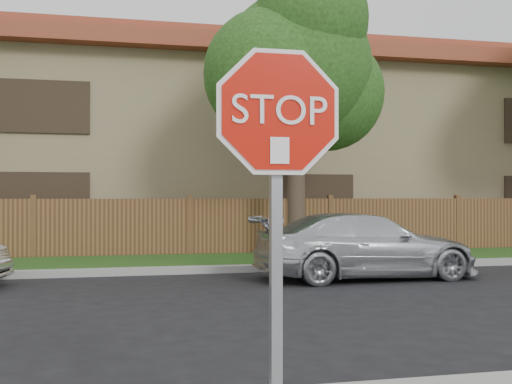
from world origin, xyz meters
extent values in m
cube|color=gray|center=(0.00, 8.15, 0.07)|extent=(70.00, 0.30, 0.15)
cube|color=#1E4714|center=(0.00, 9.80, 0.06)|extent=(70.00, 3.00, 0.12)
cube|color=#502F1C|center=(0.00, 11.40, 0.80)|extent=(70.00, 0.12, 1.60)
cube|color=#907D59|center=(0.00, 17.00, 3.00)|extent=(34.00, 8.00, 6.00)
cube|color=brown|center=(0.00, 17.00, 6.25)|extent=(35.20, 9.20, 0.50)
cube|color=brown|center=(0.00, 17.00, 6.85)|extent=(33.00, 5.50, 0.70)
cylinder|color=#382B21|center=(2.50, 9.70, 1.96)|extent=(0.44, 0.44, 3.92)
sphere|color=#1C3A11|center=(2.50, 9.70, 4.90)|extent=(3.80, 3.80, 3.80)
sphere|color=#1C3A11|center=(3.40, 10.00, 4.34)|extent=(3.00, 3.00, 3.00)
sphere|color=#1C3A11|center=(1.70, 9.30, 4.62)|extent=(3.20, 3.20, 3.20)
sphere|color=#1C3A11|center=(2.70, 9.10, 5.95)|extent=(2.80, 2.80, 2.80)
cube|color=gray|center=(-0.85, -1.44, 1.25)|extent=(0.06, 0.06, 2.30)
cylinder|color=white|center=(-0.85, -1.50, 2.15)|extent=(1.01, 0.02, 1.01)
cylinder|color=#BE1307|center=(-0.85, -1.51, 2.15)|extent=(0.93, 0.02, 0.93)
cube|color=white|center=(-0.85, -1.53, 1.93)|extent=(0.11, 0.00, 0.15)
imported|color=silver|center=(3.07, 6.60, 0.66)|extent=(4.61, 1.99, 1.32)
camera|label=1|loc=(-1.70, -4.78, 1.67)|focal=42.00mm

